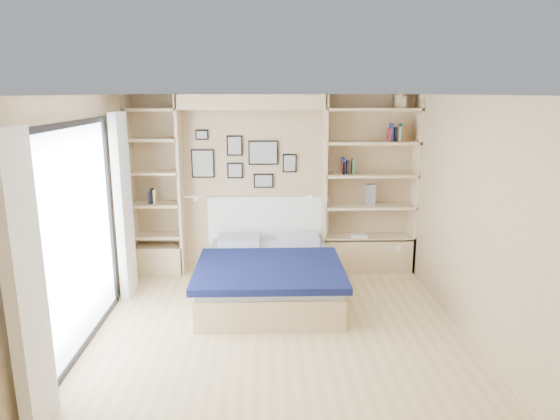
{
  "coord_description": "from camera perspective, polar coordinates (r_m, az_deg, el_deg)",
  "views": [
    {
      "loc": [
        -0.12,
        -4.76,
        2.52
      ],
      "look_at": [
        0.05,
        0.9,
        1.19
      ],
      "focal_mm": 32.0,
      "sensor_mm": 36.0,
      "label": 1
    }
  ],
  "objects": [
    {
      "name": "ground",
      "position": [
        5.39,
        -0.21,
        -14.62
      ],
      "size": [
        4.5,
        4.5,
        0.0
      ],
      "primitive_type": "plane",
      "color": "#E1C388",
      "rests_on": "ground"
    },
    {
      "name": "room_shell",
      "position": [
        6.45,
        -3.99,
        0.31
      ],
      "size": [
        4.5,
        4.5,
        4.5
      ],
      "color": "tan",
      "rests_on": "ground"
    },
    {
      "name": "bed",
      "position": [
        6.36,
        -1.24,
        -7.4
      ],
      "size": [
        1.74,
        2.14,
        1.07
      ],
      "color": "tan",
      "rests_on": "ground"
    },
    {
      "name": "photo_gallery",
      "position": [
        7.05,
        -4.38,
        5.77
      ],
      "size": [
        1.48,
        0.02,
        0.82
      ],
      "color": "black",
      "rests_on": "ground"
    },
    {
      "name": "reading_lamps",
      "position": [
        6.91,
        -3.13,
        1.4
      ],
      "size": [
        1.92,
        0.12,
        0.15
      ],
      "color": "silver",
      "rests_on": "ground"
    },
    {
      "name": "shelf_decor",
      "position": [
        6.99,
        8.72,
        6.43
      ],
      "size": [
        3.55,
        0.23,
        2.03
      ],
      "color": "#A2301D",
      "rests_on": "ground"
    }
  ]
}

